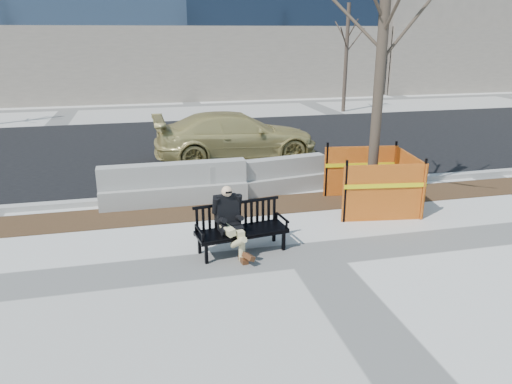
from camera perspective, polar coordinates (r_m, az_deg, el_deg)
ground at (r=8.66m, az=6.52°, el=-7.22°), size 120.00×120.00×0.00m
mulch_strip at (r=10.95m, az=1.97°, el=-1.52°), size 40.00×1.20×0.02m
asphalt_street at (r=16.78m, az=-3.63°, el=5.49°), size 60.00×10.40×0.01m
curb at (r=11.80m, az=0.76°, el=0.26°), size 60.00×0.25×0.12m
bench at (r=8.70m, az=-1.66°, el=-6.98°), size 1.71×0.82×0.87m
seated_man at (r=8.67m, az=-3.11°, el=-7.09°), size 0.63×0.92×1.19m
tree_fence at (r=11.12m, az=13.15°, el=-1.71°), size 2.93×2.93×6.50m
sedan at (r=14.93m, az=-2.30°, el=3.88°), size 4.92×2.05×1.42m
jersey_barrier_left at (r=11.25m, az=-9.49°, el=-1.25°), size 3.28×0.68×0.94m
jersey_barrier_right at (r=11.77m, az=1.32°, el=-0.10°), size 3.01×1.06×0.85m
far_tree_right at (r=24.46m, az=10.16°, el=9.29°), size 2.61×2.61×5.36m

